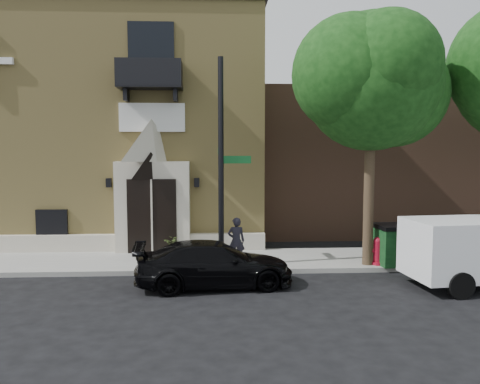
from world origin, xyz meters
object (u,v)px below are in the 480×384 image
Objects in this scene: black_sedan at (214,264)px; pedestrian_near at (236,241)px; dumpster at (406,244)px; street_sign at (222,162)px; fire_hydrant at (378,251)px.

pedestrian_near is at bearing -25.67° from black_sedan.
black_sedan is 2.02m from pedestrian_near.
dumpster is at bearing -80.01° from black_sedan.
pedestrian_near is at bearing 12.05° from street_sign.
pedestrian_near reaches higher than fire_hydrant.
fire_hydrant is at bearing -77.97° from black_sedan.
fire_hydrant is (4.91, -0.12, -2.78)m from street_sign.
dumpster reaches higher than black_sedan.
dumpster reaches higher than fire_hydrant.
dumpster is (5.84, -0.06, -2.58)m from street_sign.
dumpster is at bearing 3.72° from fire_hydrant.
street_sign reaches higher than black_sedan.
fire_hydrant is (5.14, 1.63, -0.04)m from black_sedan.
black_sedan is 6.31m from dumpster.
black_sedan is at bearing 66.90° from pedestrian_near.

